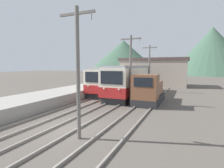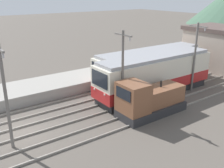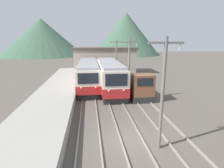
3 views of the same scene
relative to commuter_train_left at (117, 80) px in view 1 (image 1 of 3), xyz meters
name	(u,v)px [view 1 (image 1 of 3)]	position (x,y,z in m)	size (l,w,h in m)	color
ground_plane	(66,128)	(2.60, -14.81, -1.69)	(200.00, 200.00, 0.00)	#564F47
track_left	(34,121)	(0.00, -14.81, -1.62)	(1.54, 60.00, 0.14)	gray
track_center	(68,127)	(2.80, -14.81, -1.62)	(1.54, 60.00, 0.14)	gray
track_right	(113,135)	(5.80, -14.81, -1.62)	(1.54, 60.00, 0.14)	gray
commuter_train_left	(117,80)	(0.00, 0.00, 0.00)	(2.84, 13.22, 3.64)	#28282B
commuter_train_center	(131,82)	(2.80, -1.95, 0.08)	(2.84, 12.70, 3.82)	#28282B
shunting_locomotive	(149,91)	(5.80, -5.54, -0.48)	(2.40, 5.85, 3.00)	#28282B
catenary_mast_near	(78,69)	(4.31, -15.82, 1.97)	(2.00, 0.20, 6.68)	slate
catenary_mast_mid	(131,67)	(4.31, -7.06, 1.97)	(2.00, 0.20, 6.68)	slate
catenary_mast_far	(149,67)	(4.31, 1.70, 1.97)	(2.00, 0.20, 6.68)	slate
station_building	(154,72)	(3.27, 11.19, 0.97)	(12.60, 6.30, 5.27)	#AD9E8E
mountain_backdrop	(161,54)	(-2.63, 61.15, 7.37)	(74.24, 37.64, 19.84)	#3D5B47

